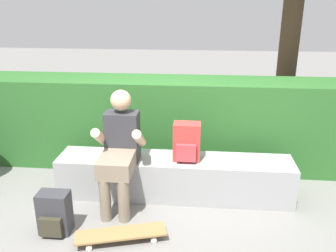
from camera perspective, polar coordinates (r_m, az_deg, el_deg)
The scene contains 7 objects.
ground_plane at distance 3.67m, azimuth 0.47°, elevation -14.22°, with size 24.00×24.00×0.00m, color slate.
bench_main at distance 3.92m, azimuth 1.02°, elevation -8.07°, with size 2.50×0.46×0.44m.
person_skater at distance 3.63m, azimuth -7.68°, elevation -3.32°, with size 0.49×0.62×1.19m.
skateboard_near_person at distance 3.34m, azimuth -7.46°, elevation -16.60°, with size 0.82×0.41×0.09m.
backpack_on_bench at distance 3.73m, azimuth 2.99°, elevation -2.61°, with size 0.28×0.23×0.40m.
backpack_on_ground at distance 3.52m, azimuth -17.56°, elevation -13.11°, with size 0.28×0.23×0.40m.
hedge_row at distance 4.53m, azimuth 6.27°, elevation 0.36°, with size 6.41×0.65×1.11m.
Camera 1 is at (0.26, -3.03, 2.05)m, focal length 38.43 mm.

